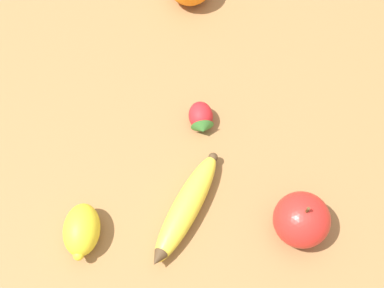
{
  "coord_description": "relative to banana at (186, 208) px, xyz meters",
  "views": [
    {
      "loc": [
        0.09,
        0.4,
        0.77
      ],
      "look_at": [
        -0.02,
        0.06,
        0.03
      ],
      "focal_mm": 50.0,
      "sensor_mm": 36.0,
      "label": 1
    }
  ],
  "objects": [
    {
      "name": "lemon",
      "position": [
        0.15,
        -0.01,
        0.01
      ],
      "size": [
        0.08,
        0.09,
        0.05
      ],
      "rotation": [
        0.0,
        0.0,
        1.23
      ],
      "color": "yellow",
      "rests_on": "ground_plane"
    },
    {
      "name": "banana",
      "position": [
        0.0,
        0.0,
        0.0
      ],
      "size": [
        0.16,
        0.16,
        0.04
      ],
      "rotation": [
        0.0,
        0.0,
        0.79
      ],
      "color": "yellow",
      "rests_on": "ground_plane"
    },
    {
      "name": "strawberry",
      "position": [
        -0.07,
        -0.14,
        0.0
      ],
      "size": [
        0.05,
        0.06,
        0.04
      ],
      "rotation": [
        0.0,
        0.0,
        1.4
      ],
      "color": "red",
      "rests_on": "ground_plane"
    },
    {
      "name": "apple",
      "position": [
        -0.15,
        0.07,
        0.02
      ],
      "size": [
        0.08,
        0.08,
        0.09
      ],
      "color": "red",
      "rests_on": "ground_plane"
    },
    {
      "name": "ground_plane",
      "position": [
        -0.02,
        -0.15,
        -0.02
      ],
      "size": [
        3.0,
        3.0,
        0.0
      ],
      "primitive_type": "plane",
      "color": "olive"
    }
  ]
}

